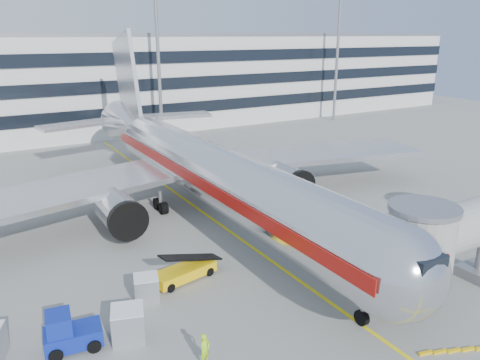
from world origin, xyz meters
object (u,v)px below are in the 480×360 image
cargo_container_right (128,324)px  ramp_worker (205,349)px  belt_loader (184,271)px  main_jet (203,168)px  baggage_tug (69,333)px  cargo_container_front (146,288)px

cargo_container_right → ramp_worker: size_ratio=1.25×
belt_loader → ramp_worker: belt_loader is taller
main_jet → belt_loader: (-6.41, -10.12, -3.62)m
cargo_container_right → baggage_tug: bearing=166.1°
baggage_tug → cargo_container_front: size_ratio=1.68×
cargo_container_front → ramp_worker: 7.05m
belt_loader → cargo_container_front: bearing=-160.3°
cargo_container_right → ramp_worker: cargo_container_right is taller
cargo_container_right → main_jet: bearing=51.3°
main_jet → cargo_container_right: main_jet is taller
main_jet → cargo_container_right: 18.69m
ramp_worker → baggage_tug: bearing=115.7°
baggage_tug → cargo_container_front: baggage_tug is taller
baggage_tug → main_jet: bearing=43.6°
belt_loader → baggage_tug: 8.69m
baggage_tug → belt_loader: bearing=23.9°
baggage_tug → cargo_container_right: 2.94m
belt_loader → baggage_tug: bearing=-156.1°
main_jet → baggage_tug: bearing=-136.4°
baggage_tug → cargo_container_right: size_ratio=1.44×
belt_loader → cargo_container_front: size_ratio=2.58×
belt_loader → cargo_container_right: 6.62m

